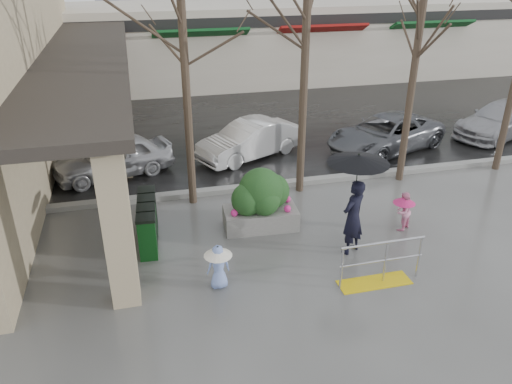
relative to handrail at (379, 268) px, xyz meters
name	(u,v)px	position (x,y,z in m)	size (l,w,h in m)	color
ground	(300,261)	(-1.36, 1.20, -0.38)	(120.00, 120.00, 0.00)	#51514F
street_asphalt	(186,67)	(-1.36, 23.20, -0.37)	(120.00, 36.00, 0.01)	black
curb	(257,186)	(-1.36, 5.20, -0.30)	(120.00, 0.30, 0.15)	gray
canopy_slab	(81,50)	(-6.16, 9.20, 3.25)	(2.80, 18.00, 0.25)	#2D2823
pillar_front	(117,226)	(-5.26, 0.70, 1.37)	(0.55, 0.55, 3.50)	tan
pillar_back	(118,123)	(-5.26, 7.20, 1.37)	(0.55, 0.55, 3.50)	tan
storefront_row	(230,43)	(0.64, 19.17, 1.64)	(34.00, 6.74, 4.00)	beige
handrail	(379,268)	(0.00, 0.00, 0.00)	(1.90, 0.50, 1.03)	yellow
tree_west	(182,15)	(-3.36, 4.80, 4.71)	(3.20, 3.20, 6.80)	#382B21
tree_midwest	(307,5)	(-0.16, 4.80, 4.86)	(3.20, 3.20, 7.00)	#382B21
tree_mideast	(421,17)	(3.14, 4.80, 4.48)	(3.20, 3.20, 6.50)	#382B21
woman	(355,195)	(-0.06, 1.30, 1.11)	(1.39, 1.39, 2.51)	black
child_pink	(403,209)	(1.64, 1.97, 0.21)	(0.63, 0.60, 1.03)	#F998C2
child_blue	(218,262)	(-3.35, 0.68, 0.24)	(0.60, 0.60, 1.01)	#7F9AE3
planter	(261,200)	(-1.84, 2.97, 0.40)	(1.93, 1.12, 1.63)	gray
news_boxes	(148,222)	(-4.69, 2.95, 0.16)	(0.55, 1.94, 1.07)	#0E3E14
car_a	(113,157)	(-5.52, 7.27, 0.25)	(1.49, 3.70, 1.26)	silver
car_b	(249,140)	(-1.00, 7.77, 0.25)	(1.33, 3.82, 1.26)	white
car_c	(385,134)	(3.84, 7.23, 0.25)	(2.09, 4.53, 1.26)	#5B5E63
car_d	(501,119)	(8.92, 7.64, 0.25)	(1.77, 4.34, 1.26)	#A2A2A7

